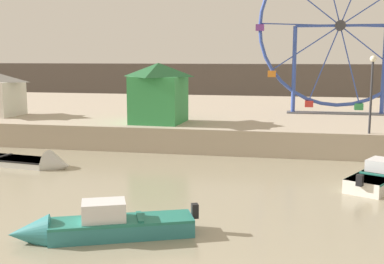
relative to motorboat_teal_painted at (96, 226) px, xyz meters
name	(u,v)px	position (x,y,z in m)	size (l,w,h in m)	color
quay_promenade	(284,118)	(4.89, 24.65, 0.34)	(110.00, 23.81, 1.40)	tan
distant_town_skyline	(289,82)	(4.89, 49.11, 1.84)	(140.00, 3.00, 4.40)	#564C47
motorboat_teal_painted	(96,226)	(0.00, 0.00, 0.00)	(5.35, 3.06, 1.37)	teal
motorboat_pale_grey	(32,162)	(-6.80, 8.36, -0.17)	(5.71, 2.13, 1.36)	silver
ferris_wheel_blue_frame	(340,29)	(8.47, 22.02, 6.77)	(11.26, 1.20, 11.43)	#334CA8
carnival_booth_green_kiosk	(159,92)	(-2.26, 15.10, 2.87)	(3.24, 3.50, 3.53)	#33934C
promenade_lamp_near	(372,83)	(9.40, 13.20, 3.61)	(0.32, 0.32, 3.95)	#2D2D33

